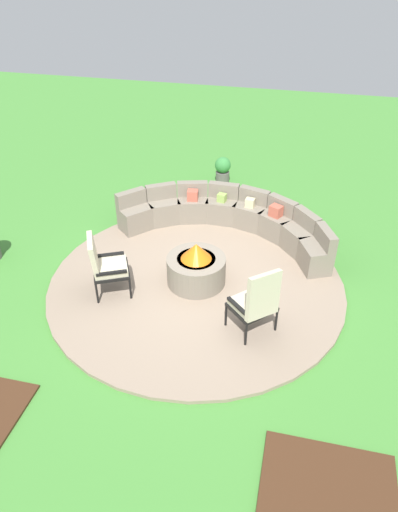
{
  "coord_description": "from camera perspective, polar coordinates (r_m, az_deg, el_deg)",
  "views": [
    {
      "loc": [
        1.51,
        -6.2,
        5.03
      ],
      "look_at": [
        0.0,
        0.2,
        0.45
      ],
      "focal_mm": 33.52,
      "sensor_mm": 36.0,
      "label": 1
    }
  ],
  "objects": [
    {
      "name": "curved_stone_bench",
      "position": [
        9.24,
        3.71,
        4.47
      ],
      "size": [
        4.16,
        1.83,
        0.76
      ],
      "color": "gray",
      "rests_on": "patio_circle"
    },
    {
      "name": "ground_plane",
      "position": [
        8.13,
        -0.32,
        -3.39
      ],
      "size": [
        24.0,
        24.0,
        0.0
      ],
      "primitive_type": "plane",
      "color": "#478C38"
    },
    {
      "name": "mulch_bed_right",
      "position": [
        5.85,
        15.16,
        -25.98
      ],
      "size": [
        1.46,
        1.29,
        0.04
      ],
      "primitive_type": "cube",
      "color": "#472B19",
      "rests_on": "ground_plane"
    },
    {
      "name": "lounge_chair_front_right",
      "position": [
        6.85,
        6.88,
        -5.38
      ],
      "size": [
        0.79,
        0.82,
        1.14
      ],
      "rotation": [
        0.0,
        0.0,
        7.09
      ],
      "color": "black",
      "rests_on": "patio_circle"
    },
    {
      "name": "fire_pit",
      "position": [
        7.91,
        -0.33,
        -1.35
      ],
      "size": [
        0.98,
        0.98,
        0.76
      ],
      "color": "gray",
      "rests_on": "patio_circle"
    },
    {
      "name": "lounge_chair_front_left",
      "position": [
        7.71,
        -11.18,
        -0.93
      ],
      "size": [
        0.76,
        0.76,
        1.04
      ],
      "rotation": [
        0.0,
        0.0,
        5.16
      ],
      "color": "black",
      "rests_on": "patio_circle"
    },
    {
      "name": "potted_plant_0",
      "position": [
        11.21,
        2.85,
        10.23
      ],
      "size": [
        0.37,
        0.37,
        0.67
      ],
      "color": "#605B56",
      "rests_on": "ground_plane"
    },
    {
      "name": "patio_circle",
      "position": [
        8.11,
        -0.33,
        -3.22
      ],
      "size": [
        4.95,
        4.95,
        0.06
      ],
      "primitive_type": "cylinder",
      "color": "gray",
      "rests_on": "ground_plane"
    }
  ]
}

